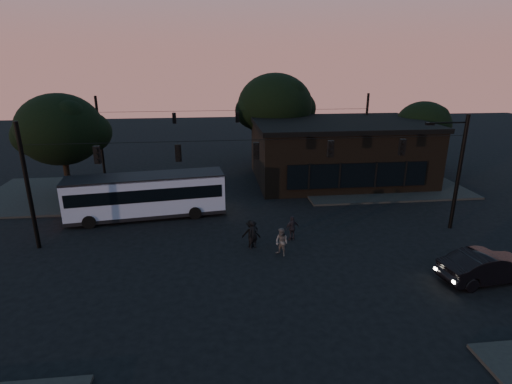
{
  "coord_description": "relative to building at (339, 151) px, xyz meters",
  "views": [
    {
      "loc": [
        -2.61,
        -18.82,
        10.63
      ],
      "look_at": [
        0.0,
        4.0,
        3.0
      ],
      "focal_mm": 28.0,
      "sensor_mm": 36.0,
      "label": 1
    }
  ],
  "objects": [
    {
      "name": "tree_right",
      "position": [
        9.0,
        2.03,
        1.93
      ],
      "size": [
        5.2,
        5.2,
        6.86
      ],
      "color": "black",
      "rests_on": "ground"
    },
    {
      "name": "pedestrian_c",
      "position": [
        -6.83,
        -12.61,
        -1.91
      ],
      "size": [
        1.01,
        0.69,
        1.59
      ],
      "primitive_type": "imported",
      "rotation": [
        0.0,
        0.0,
        3.5
      ],
      "color": "black",
      "rests_on": "ground"
    },
    {
      "name": "ground",
      "position": [
        -9.0,
        -15.97,
        -2.71
      ],
      "size": [
        120.0,
        120.0,
        0.0
      ],
      "primitive_type": "plane",
      "color": "black",
      "rests_on": "ground"
    },
    {
      "name": "pedestrian_b",
      "position": [
        -7.84,
        -14.58,
        -1.88
      ],
      "size": [
        1.0,
        1.01,
        1.65
      ],
      "primitive_type": "imported",
      "rotation": [
        0.0,
        0.0,
        -0.84
      ],
      "color": "#504B49",
      "rests_on": "ground"
    },
    {
      "name": "building",
      "position": [
        0.0,
        0.0,
        0.0
      ],
      "size": [
        15.4,
        10.41,
        5.4
      ],
      "color": "black",
      "rests_on": "ground"
    },
    {
      "name": "tree_behind",
      "position": [
        -5.0,
        6.03,
        3.48
      ],
      "size": [
        7.6,
        7.6,
        9.43
      ],
      "color": "black",
      "rests_on": "ground"
    },
    {
      "name": "pedestrian_d",
      "position": [
        -9.43,
        -13.26,
        -1.86
      ],
      "size": [
        1.18,
        0.79,
        1.7
      ],
      "primitive_type": "imported",
      "rotation": [
        0.0,
        0.0,
        2.99
      ],
      "color": "black",
      "rests_on": "ground"
    },
    {
      "name": "sidewalk_far_left",
      "position": [
        -23.0,
        -1.97,
        -2.63
      ],
      "size": [
        14.0,
        10.0,
        0.15
      ],
      "primitive_type": "cube",
      "color": "black",
      "rests_on": "ground"
    },
    {
      "name": "signal_rig_near",
      "position": [
        -9.0,
        -11.97,
        1.74
      ],
      "size": [
        26.24,
        0.3,
        7.5
      ],
      "color": "black",
      "rests_on": "ground"
    },
    {
      "name": "sidewalk_far_right",
      "position": [
        3.0,
        -1.97,
        -2.63
      ],
      "size": [
        14.0,
        10.0,
        0.15
      ],
      "primitive_type": "cube",
      "color": "black",
      "rests_on": "ground"
    },
    {
      "name": "signal_rig_far",
      "position": [
        -9.0,
        4.03,
        1.5
      ],
      "size": [
        26.24,
        0.3,
        7.5
      ],
      "color": "black",
      "rests_on": "ground"
    },
    {
      "name": "car",
      "position": [
        1.9,
        -18.46,
        -1.92
      ],
      "size": [
        4.99,
        2.3,
        1.59
      ],
      "primitive_type": "imported",
      "rotation": [
        0.0,
        0.0,
        1.7
      ],
      "color": "black",
      "rests_on": "ground"
    },
    {
      "name": "pedestrian_a",
      "position": [
        -9.33,
        -13.45,
        -1.84
      ],
      "size": [
        0.76,
        0.67,
        1.74
      ],
      "primitive_type": "imported",
      "rotation": [
        0.0,
        0.0,
        0.49
      ],
      "color": "black",
      "rests_on": "ground"
    },
    {
      "name": "bus",
      "position": [
        -16.24,
        -7.66,
        -1.0
      ],
      "size": [
        11.05,
        3.83,
        3.05
      ],
      "rotation": [
        0.0,
        0.0,
        0.12
      ],
      "color": "#9AA3C5",
      "rests_on": "ground"
    },
    {
      "name": "tree_left",
      "position": [
        -23.0,
        -2.97,
        2.86
      ],
      "size": [
        6.4,
        6.4,
        8.3
      ],
      "color": "black",
      "rests_on": "ground"
    }
  ]
}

